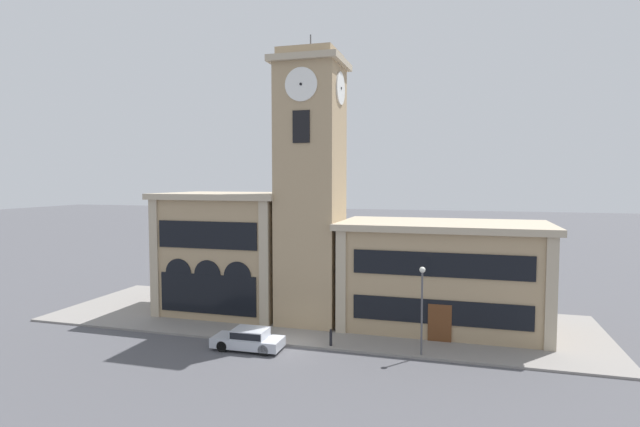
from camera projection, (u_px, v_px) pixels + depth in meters
ground_plane at (286, 346)px, 31.78m from camera, size 300.00×300.00×0.00m
sidewalk_kerb at (314, 319)px, 37.84m from camera, size 40.70×12.66×0.15m
clock_tower at (311, 189)px, 36.39m from camera, size 5.04×5.04×20.99m
town_hall_left_wing at (230, 252)px, 40.16m from camera, size 10.38×8.02×9.57m
town_hall_right_wing at (443, 275)px, 35.61m from camera, size 14.58×8.02×7.61m
parked_car_near at (249, 339)px, 31.14m from camera, size 4.43×1.90×1.33m
street_lamp at (422, 297)px, 29.60m from camera, size 0.36×0.36×5.32m
bollard at (331, 337)px, 31.46m from camera, size 0.18×0.18×1.06m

